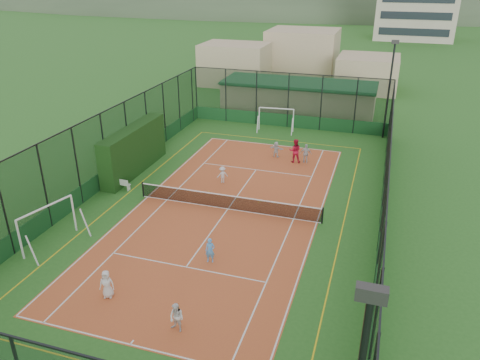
# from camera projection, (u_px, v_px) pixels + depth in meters

# --- Properties ---
(ground) EXTENTS (300.00, 300.00, 0.00)m
(ground) POSITION_uv_depth(u_px,v_px,m) (228.00, 209.00, 28.76)
(ground) COLOR #286121
(ground) RESTS_ON ground
(court_slab) EXTENTS (11.17, 23.97, 0.01)m
(court_slab) POSITION_uv_depth(u_px,v_px,m) (228.00, 209.00, 28.76)
(court_slab) COLOR #C3632B
(court_slab) RESTS_ON ground
(tennis_net) EXTENTS (11.67, 0.12, 1.06)m
(tennis_net) POSITION_uv_depth(u_px,v_px,m) (228.00, 201.00, 28.54)
(tennis_net) COLOR black
(tennis_net) RESTS_ON ground
(perimeter_fence) EXTENTS (18.12, 34.12, 5.00)m
(perimeter_fence) POSITION_uv_depth(u_px,v_px,m) (227.00, 172.00, 27.72)
(perimeter_fence) COLOR black
(perimeter_fence) RESTS_ON ground
(floodlight_ne) EXTENTS (0.60, 0.26, 8.25)m
(floodlight_ne) POSITION_uv_depth(u_px,v_px,m) (389.00, 91.00, 39.07)
(floodlight_ne) COLOR black
(floodlight_ne) RESTS_ON ground
(clubhouse) EXTENTS (15.20, 7.20, 3.15)m
(clubhouse) POSITION_uv_depth(u_px,v_px,m) (298.00, 97.00, 47.18)
(clubhouse) COLOR tan
(clubhouse) RESTS_ON ground
(distant_hills) EXTENTS (200.00, 60.00, 24.00)m
(distant_hills) POSITION_uv_depth(u_px,v_px,m) (371.00, 10.00, 158.78)
(distant_hills) COLOR #384C33
(distant_hills) RESTS_ON ground
(hedge_left) EXTENTS (1.13, 7.57, 3.31)m
(hedge_left) POSITION_uv_depth(u_px,v_px,m) (134.00, 150.00, 33.43)
(hedge_left) COLOR black
(hedge_left) RESTS_ON ground
(white_bench) EXTENTS (1.45, 0.50, 0.80)m
(white_bench) POSITION_uv_depth(u_px,v_px,m) (120.00, 183.00, 31.25)
(white_bench) COLOR white
(white_bench) RESTS_ON ground
(futsal_goal_near) EXTENTS (3.58, 1.86, 2.22)m
(futsal_goal_near) POSITION_uv_depth(u_px,v_px,m) (48.00, 226.00, 24.72)
(futsal_goal_near) COLOR white
(futsal_goal_near) RESTS_ON ground
(futsal_goal_far) EXTENTS (3.27, 1.22, 2.06)m
(futsal_goal_far) POSITION_uv_depth(u_px,v_px,m) (276.00, 120.00, 42.11)
(futsal_goal_far) COLOR white
(futsal_goal_far) RESTS_ON ground
(child_near_left) EXTENTS (0.76, 0.60, 1.37)m
(child_near_left) POSITION_uv_depth(u_px,v_px,m) (107.00, 284.00, 20.86)
(child_near_left) COLOR silver
(child_near_left) RESTS_ON court_slab
(child_near_mid) EXTENTS (0.54, 0.41, 1.32)m
(child_near_mid) POSITION_uv_depth(u_px,v_px,m) (210.00, 250.00, 23.38)
(child_near_mid) COLOR #529FE8
(child_near_mid) RESTS_ON court_slab
(child_near_right) EXTENTS (0.74, 0.64, 1.31)m
(child_near_right) POSITION_uv_depth(u_px,v_px,m) (177.00, 318.00, 18.91)
(child_near_right) COLOR white
(child_near_right) RESTS_ON court_slab
(child_far_left) EXTENTS (0.88, 0.81, 1.19)m
(child_far_left) POSITION_uv_depth(u_px,v_px,m) (222.00, 175.00, 32.03)
(child_far_left) COLOR silver
(child_far_left) RESTS_ON court_slab
(child_far_right) EXTENTS (0.88, 0.41, 1.48)m
(child_far_right) POSITION_uv_depth(u_px,v_px,m) (306.00, 153.00, 35.26)
(child_far_right) COLOR silver
(child_far_right) RESTS_ON court_slab
(child_far_back) EXTENTS (1.20, 0.58, 1.25)m
(child_far_back) POSITION_uv_depth(u_px,v_px,m) (276.00, 149.00, 36.39)
(child_far_back) COLOR silver
(child_far_back) RESTS_ON court_slab
(coach) EXTENTS (1.02, 0.87, 1.84)m
(coach) POSITION_uv_depth(u_px,v_px,m) (295.00, 151.00, 35.29)
(coach) COLOR red
(coach) RESTS_ON court_slab
(tennis_balls) EXTENTS (4.70, 0.61, 0.07)m
(tennis_balls) POSITION_uv_depth(u_px,v_px,m) (248.00, 199.00, 29.90)
(tennis_balls) COLOR #CCE033
(tennis_balls) RESTS_ON court_slab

